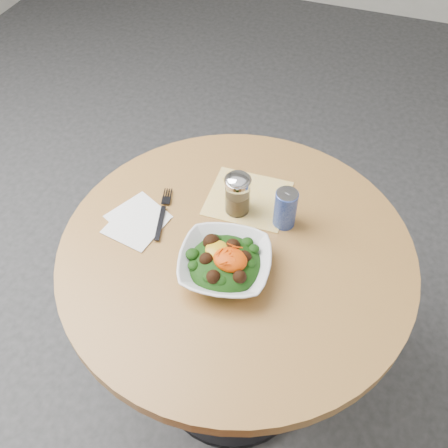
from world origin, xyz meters
The scene contains 8 objects.
ground centered at (0.00, 0.00, 0.00)m, with size 6.00×6.00×0.00m, color #2B2B2D.
table centered at (0.00, 0.00, 0.55)m, with size 0.90×0.90×0.75m.
cloth_napkin centered at (-0.03, 0.17, 0.75)m, with size 0.21×0.20×0.00m, color #E4A50C.
paper_napkins centered at (-0.27, -0.01, 0.75)m, with size 0.18×0.20×0.00m.
salad_bowl centered at (0.00, -0.08, 0.78)m, with size 0.25×0.25×0.08m.
fork centered at (-0.22, 0.04, 0.76)m, with size 0.07×0.19×0.00m.
spice_shaker centered at (-0.04, 0.12, 0.81)m, with size 0.07×0.07×0.12m.
beverage_can centered at (0.09, 0.12, 0.81)m, with size 0.06×0.06×0.11m.
Camera 1 is at (0.24, -0.74, 1.74)m, focal length 40.00 mm.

